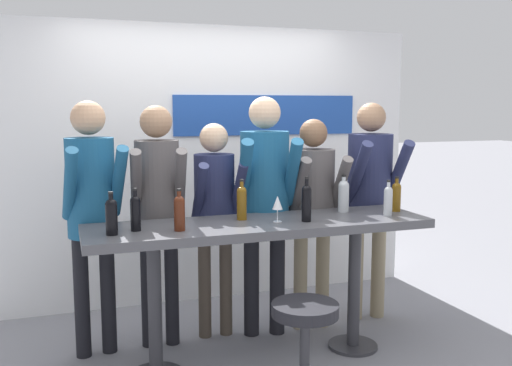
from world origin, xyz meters
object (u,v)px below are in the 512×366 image
object	(u,v)px
wine_bottle_1	(179,211)
wine_bottle_7	(242,201)
wine_bottle_3	(307,201)
bar_stool	(305,339)
person_far_left	(91,198)
wine_glass_0	(278,204)
wine_bottle_4	(396,195)
wine_bottle_6	(344,194)
person_left	(158,197)
person_center	(265,189)
wine_bottle_0	(135,211)
tasting_table	(260,243)
wine_bottle_5	(388,199)
wine_bottle_2	(111,215)
person_right	(370,186)
person_center_left	(215,205)
person_center_right	(313,200)

from	to	relation	value
wine_bottle_1	wine_bottle_7	size ratio (longest dim) A/B	0.95
wine_bottle_1	wine_bottle_3	world-z (taller)	wine_bottle_3
bar_stool	person_far_left	size ratio (longest dim) A/B	0.36
wine_bottle_1	wine_glass_0	bearing A→B (deg)	4.47
wine_bottle_4	wine_bottle_6	distance (m)	0.39
person_left	wine_bottle_1	distance (m)	0.60
wine_bottle_3	wine_glass_0	distance (m)	0.20
wine_bottle_3	wine_bottle_7	xyz separation A→B (m)	(-0.39, 0.20, -0.01)
person_center	wine_bottle_3	distance (m)	0.54
wine_bottle_0	wine_bottle_4	world-z (taller)	wine_bottle_0
tasting_table	wine_glass_0	distance (m)	0.30
wine_bottle_1	wine_bottle_6	xyz separation A→B (m)	(1.26, 0.24, 0.01)
wine_bottle_6	person_far_left	bearing A→B (deg)	169.07
person_left	wine_bottle_5	distance (m)	1.64
person_center	person_far_left	bearing A→B (deg)	-171.68
wine_bottle_0	wine_bottle_3	distance (m)	1.13
person_left	wine_bottle_1	size ratio (longest dim) A/B	6.69
person_left	wine_bottle_2	xyz separation A→B (m)	(-0.37, -0.58, -0.00)
wine_bottle_3	wine_bottle_5	size ratio (longest dim) A/B	1.19
wine_glass_0	wine_bottle_1	bearing A→B (deg)	-175.53
person_right	tasting_table	bearing A→B (deg)	-150.25
wine_bottle_1	wine_bottle_7	bearing A→B (deg)	23.45
tasting_table	wine_bottle_5	bearing A→B (deg)	-6.10
wine_bottle_0	wine_bottle_5	size ratio (longest dim) A/B	1.06
wine_bottle_1	tasting_table	bearing A→B (deg)	9.99
wine_bottle_3	person_center_left	bearing A→B (deg)	127.02
tasting_table	wine_bottle_0	size ratio (longest dim) A/B	8.64
person_center_right	wine_glass_0	size ratio (longest dim) A/B	9.38
tasting_table	person_center_left	distance (m)	0.59
person_center	wine_bottle_6	size ratio (longest dim) A/B	6.68
wine_bottle_6	wine_bottle_3	bearing A→B (deg)	-149.64
tasting_table	person_right	world-z (taller)	person_right
wine_bottle_3	wine_bottle_4	world-z (taller)	wine_bottle_3
wine_bottle_5	wine_bottle_6	xyz separation A→B (m)	(-0.23, 0.24, 0.01)
person_left	person_center_left	distance (m)	0.44
wine_bottle_7	wine_bottle_3	bearing A→B (deg)	-26.33
tasting_table	person_center	xyz separation A→B (m)	(0.19, 0.44, 0.30)
wine_bottle_1	wine_bottle_6	size ratio (longest dim) A/B	0.96
person_center_left	wine_bottle_4	size ratio (longest dim) A/B	6.33
person_right	wine_bottle_7	xyz separation A→B (m)	(-1.22, -0.39, 0.00)
tasting_table	wine_bottle_7	size ratio (longest dim) A/B	8.34
wine_bottle_5	person_right	bearing A→B (deg)	71.52
person_left	person_right	bearing A→B (deg)	6.44
bar_stool	person_right	world-z (taller)	person_right
person_center	wine_bottle_5	distance (m)	0.91
wine_bottle_4	person_left	bearing A→B (deg)	164.60
person_right	wine_bottle_3	size ratio (longest dim) A/B	5.87
tasting_table	person_far_left	xyz separation A→B (m)	(-1.06, 0.48, 0.29)
wine_bottle_6	wine_bottle_2	bearing A→B (deg)	-172.27
wine_bottle_7	person_left	bearing A→B (deg)	142.28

